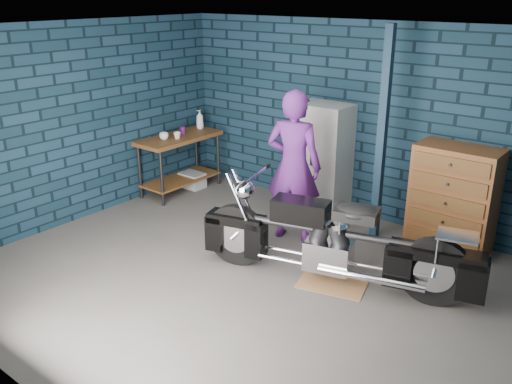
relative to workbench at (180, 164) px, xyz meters
The scene contains 14 objects.
ground 3.13m from the workbench, 30.17° to the right, with size 6.00×6.00×0.00m, color #494745.
room_walls 3.21m from the workbench, 20.55° to the right, with size 6.02×5.01×2.71m.
support_post 3.37m from the workbench, ahead, with size 0.10×0.10×2.70m, color #112335.
workbench is the anchor object (origin of this frame).
drip_mat 3.62m from the workbench, 16.28° to the right, with size 0.74×0.55×0.01m, color brown.
motorcycle 3.59m from the workbench, 16.28° to the right, with size 2.64×0.72×1.16m, color black, non-canonical shape.
person 2.48m from the workbench, ahead, with size 0.71×0.47×1.95m, color #531D6E.
storage_bin 0.41m from the workbench, 85.08° to the left, with size 0.39×0.28×0.24m, color gray.
locker 2.33m from the workbench, 16.94° to the left, with size 0.74×0.53×1.59m, color beige.
tool_chest 4.17m from the workbench, ahead, with size 0.98×0.55×1.31m, color brown.
cup_a 0.58m from the workbench, 94.78° to the right, with size 0.14×0.14×0.11m, color beige.
cup_b 0.53m from the workbench, 52.16° to the right, with size 0.11×0.11×0.10m, color beige.
mug_purple 0.53m from the workbench, 108.73° to the left, with size 0.08×0.08×0.12m, color #58175D.
bottle 0.83m from the workbench, 98.25° to the left, with size 0.12×0.12×0.31m, color gray.
Camera 1 is at (3.39, -4.12, 3.07)m, focal length 38.00 mm.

